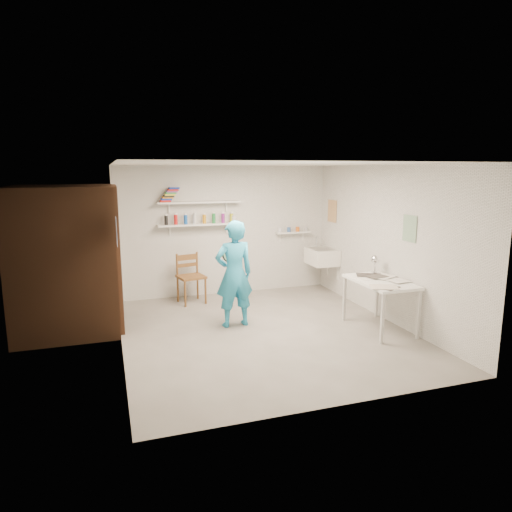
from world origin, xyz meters
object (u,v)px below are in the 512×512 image
object	(u,v)px
belfast_sink	(322,257)
wooden_chair	(191,277)
work_table	(380,305)
desk_lamp	(375,259)
man	(234,274)
wall_clock	(231,254)

from	to	relation	value
belfast_sink	wooden_chair	bearing A→B (deg)	177.95
wooden_chair	work_table	bearing A→B (deg)	-54.57
wooden_chair	work_table	distance (m)	3.25
belfast_sink	desk_lamp	xyz separation A→B (m)	(0.07, -1.68, 0.26)
work_table	man	bearing A→B (deg)	157.52
man	wooden_chair	distance (m)	1.49
belfast_sink	wooden_chair	distance (m)	2.50
man	desk_lamp	world-z (taller)	man
wooden_chair	work_table	world-z (taller)	wooden_chair
man	wooden_chair	bearing A→B (deg)	-78.52
wall_clock	desk_lamp	bearing A→B (deg)	-19.90
belfast_sink	work_table	xyz separation A→B (m)	(-0.11, -2.13, -0.33)
desk_lamp	man	bearing A→B (deg)	170.12
belfast_sink	work_table	bearing A→B (deg)	-92.96
man	wall_clock	world-z (taller)	man
wooden_chair	work_table	xyz separation A→B (m)	(2.38, -2.22, -0.10)
work_table	desk_lamp	world-z (taller)	desk_lamp
wall_clock	desk_lamp	size ratio (longest dim) A/B	2.07
desk_lamp	wooden_chair	bearing A→B (deg)	145.34
wooden_chair	man	bearing A→B (deg)	-85.75
man	wooden_chair	size ratio (longest dim) A/B	1.70
wall_clock	work_table	bearing A→B (deg)	-32.26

